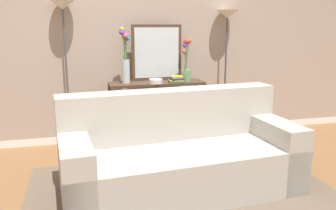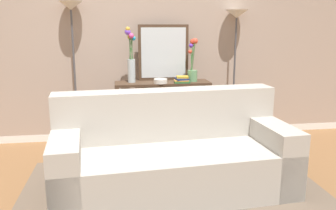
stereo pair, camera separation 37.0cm
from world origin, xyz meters
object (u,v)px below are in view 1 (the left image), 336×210
(floor_lamp_right, at_px, (227,38))
(wall_mirror, at_px, (157,53))
(couch, at_px, (179,157))
(fruit_bowl, at_px, (156,81))
(vase_tall_flowers, at_px, (125,59))
(console_table, at_px, (157,102))
(book_row_under_console, at_px, (134,141))
(vase_short_flowers, at_px, (186,65))
(floor_lamp_left, at_px, (64,34))
(book_stack, at_px, (177,79))

(floor_lamp_right, bearing_deg, wall_mirror, -179.40)
(couch, relative_size, fruit_bowl, 13.04)
(vase_tall_flowers, bearing_deg, console_table, -3.37)
(couch, relative_size, console_table, 1.85)
(book_row_under_console, bearing_deg, vase_short_flowers, 0.12)
(book_row_under_console, bearing_deg, floor_lamp_left, 168.75)
(console_table, xyz_separation_m, fruit_bowl, (-0.04, -0.10, 0.28))
(floor_lamp_left, bearing_deg, wall_mirror, -0.51)
(vase_tall_flowers, bearing_deg, wall_mirror, 16.09)
(fruit_bowl, bearing_deg, vase_tall_flowers, 159.95)
(wall_mirror, distance_m, vase_tall_flowers, 0.43)
(couch, xyz_separation_m, floor_lamp_left, (-0.97, 1.43, 1.05))
(floor_lamp_left, xyz_separation_m, wall_mirror, (1.08, -0.01, -0.24))
(vase_tall_flowers, relative_size, vase_short_flowers, 1.26)
(floor_lamp_right, distance_m, book_row_under_console, 1.76)
(floor_lamp_left, distance_m, book_row_under_console, 1.51)
(vase_tall_flowers, height_order, fruit_bowl, vase_tall_flowers)
(fruit_bowl, bearing_deg, book_stack, 4.46)
(floor_lamp_left, bearing_deg, console_table, -8.09)
(vase_tall_flowers, xyz_separation_m, fruit_bowl, (0.34, -0.12, -0.26))
(fruit_bowl, xyz_separation_m, book_stack, (0.26, 0.02, 0.01))
(book_stack, xyz_separation_m, book_row_under_console, (-0.52, 0.08, -0.76))
(floor_lamp_right, distance_m, book_stack, 0.90)
(floor_lamp_right, height_order, vase_tall_flowers, floor_lamp_right)
(book_row_under_console, bearing_deg, wall_mirror, 22.73)
(floor_lamp_left, xyz_separation_m, book_row_under_console, (0.75, -0.15, -1.30))
(fruit_bowl, xyz_separation_m, book_row_under_console, (-0.26, 0.10, -0.75))
(floor_lamp_left, height_order, floor_lamp_right, floor_lamp_left)
(book_stack, relative_size, book_row_under_console, 0.61)
(vase_short_flowers, distance_m, book_stack, 0.23)
(book_row_under_console, bearing_deg, book_stack, -8.74)
(console_table, relative_size, floor_lamp_right, 0.70)
(couch, distance_m, wall_mirror, 1.64)
(vase_short_flowers, height_order, fruit_bowl, vase_short_flowers)
(console_table, xyz_separation_m, vase_short_flowers, (0.37, 0.00, 0.45))
(floor_lamp_left, relative_size, book_stack, 8.65)
(floor_lamp_right, relative_size, fruit_bowl, 10.11)
(console_table, xyz_separation_m, vase_tall_flowers, (-0.37, 0.02, 0.54))
(console_table, height_order, fruit_bowl, fruit_bowl)
(floor_lamp_left, relative_size, fruit_bowl, 10.65)
(book_stack, bearing_deg, console_table, 160.38)
(couch, distance_m, book_stack, 1.33)
(vase_short_flowers, xyz_separation_m, book_row_under_console, (-0.67, -0.00, -0.92))
(floor_lamp_left, bearing_deg, vase_tall_flowers, -10.66)
(couch, distance_m, fruit_bowl, 1.28)
(vase_tall_flowers, bearing_deg, couch, -77.25)
(floor_lamp_left, relative_size, vase_tall_flowers, 2.65)
(floor_lamp_right, bearing_deg, book_row_under_console, -173.23)
(wall_mirror, height_order, vase_tall_flowers, wall_mirror)
(vase_tall_flowers, distance_m, vase_short_flowers, 0.75)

